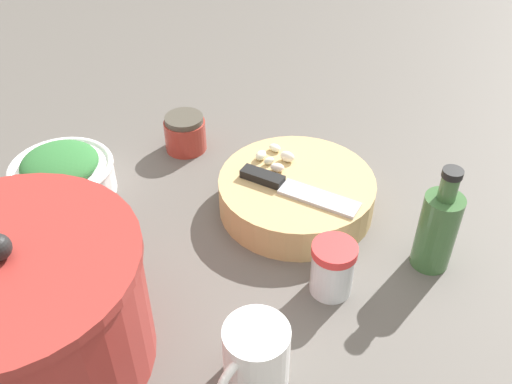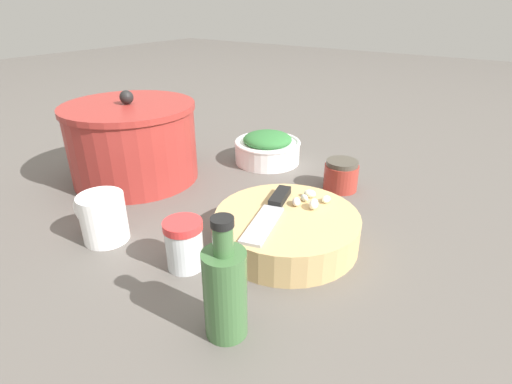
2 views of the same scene
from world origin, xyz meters
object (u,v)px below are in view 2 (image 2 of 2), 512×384
at_px(herb_bowl, 267,148).
at_px(coffee_mug, 102,217).
at_px(chef_knife, 271,210).
at_px(garlic_cloves, 310,200).
at_px(honey_jar, 341,175).
at_px(spice_jar, 184,244).
at_px(stock_pot, 133,142).
at_px(cutting_board, 287,229).
at_px(oil_bottle, 225,290).

relative_size(herb_bowl, coffee_mug, 1.52).
bearing_deg(chef_knife, garlic_cloves, -135.01).
bearing_deg(honey_jar, herb_bowl, 78.85).
distance_m(garlic_cloves, spice_jar, 0.22).
distance_m(spice_jar, coffee_mug, 0.16).
bearing_deg(herb_bowl, chef_knife, -145.54).
xyz_separation_m(herb_bowl, honey_jar, (-0.04, -0.21, -0.00)).
bearing_deg(honey_jar, garlic_cloves, -172.30).
height_order(spice_jar, stock_pot, stock_pot).
distance_m(chef_knife, herb_bowl, 0.36).
bearing_deg(cutting_board, garlic_cloves, -12.60).
bearing_deg(coffee_mug, garlic_cloves, -51.03).
distance_m(cutting_board, honey_jar, 0.24).
bearing_deg(chef_knife, oil_bottle, 92.93).
xyz_separation_m(herb_bowl, spice_jar, (-0.42, -0.13, 0.00)).
height_order(herb_bowl, coffee_mug, coffee_mug).
bearing_deg(cutting_board, spice_jar, 146.85).
bearing_deg(garlic_cloves, stock_pot, 92.43).
height_order(garlic_cloves, honey_jar, garlic_cloves).
bearing_deg(spice_jar, cutting_board, -33.15).
bearing_deg(chef_knife, cutting_board, -174.17).
bearing_deg(coffee_mug, chef_knife, -56.50).
height_order(chef_knife, spice_jar, spice_jar).
xyz_separation_m(garlic_cloves, coffee_mug, (-0.22, 0.27, -0.02)).
relative_size(garlic_cloves, spice_jar, 0.87).
distance_m(oil_bottle, stock_pot, 0.51).
bearing_deg(coffee_mug, spice_jar, -82.41).
bearing_deg(coffee_mug, honey_jar, -30.90).
height_order(chef_knife, garlic_cloves, garlic_cloves).
distance_m(cutting_board, stock_pot, 0.42).
bearing_deg(stock_pot, herb_bowl, -36.82).
height_order(garlic_cloves, herb_bowl, herb_bowl).
bearing_deg(spice_jar, coffee_mug, 97.59).
bearing_deg(cutting_board, coffee_mug, 122.44).
height_order(spice_jar, coffee_mug, coffee_mug).
height_order(chef_knife, stock_pot, stock_pot).
height_order(herb_bowl, oil_bottle, oil_bottle).
bearing_deg(chef_knife, spice_jar, 47.54).
bearing_deg(stock_pot, spice_jar, -118.97).
xyz_separation_m(garlic_cloves, spice_jar, (-0.19, 0.10, -0.02)).
relative_size(herb_bowl, honey_jar, 2.25).
height_order(cutting_board, stock_pot, stock_pot).
relative_size(garlic_cloves, herb_bowl, 0.42).
relative_size(cutting_board, stock_pot, 0.85).
bearing_deg(cutting_board, herb_bowl, 38.45).
relative_size(coffee_mug, honey_jar, 1.48).
bearing_deg(herb_bowl, honey_jar, -101.15).
xyz_separation_m(cutting_board, honey_jar, (0.24, 0.01, 0.00)).
bearing_deg(cutting_board, stock_pot, 84.98).
distance_m(spice_jar, stock_pot, 0.37).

